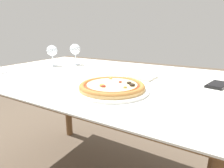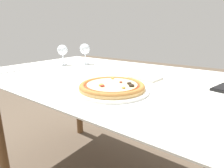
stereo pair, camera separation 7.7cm
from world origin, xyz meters
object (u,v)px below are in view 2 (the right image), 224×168
object	(u,v)px
wine_glass_far_right	(62,51)
dining_table	(106,89)
fork	(8,72)
wine_glass_far_left	(85,50)
pizza_plate	(112,87)

from	to	relation	value
wine_glass_far_right	dining_table	bearing A→B (deg)	-8.61
dining_table	fork	bearing A→B (deg)	-149.28
wine_glass_far_left	wine_glass_far_right	bearing A→B (deg)	-129.94
pizza_plate	wine_glass_far_right	xyz separation A→B (m)	(-0.66, 0.29, 0.09)
dining_table	fork	distance (m)	0.60
pizza_plate	wine_glass_far_right	bearing A→B (deg)	156.26
wine_glass_far_right	pizza_plate	bearing A→B (deg)	-23.74
pizza_plate	fork	world-z (taller)	pizza_plate
pizza_plate	wine_glass_far_right	world-z (taller)	wine_glass_far_right
dining_table	fork	size ratio (longest dim) A/B	8.73
wine_glass_far_left	fork	bearing A→B (deg)	-108.35
dining_table	fork	world-z (taller)	fork
pizza_plate	wine_glass_far_left	size ratio (longest dim) A/B	2.01
pizza_plate	wine_glass_far_left	distance (m)	0.69
fork	wine_glass_far_right	distance (m)	0.39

